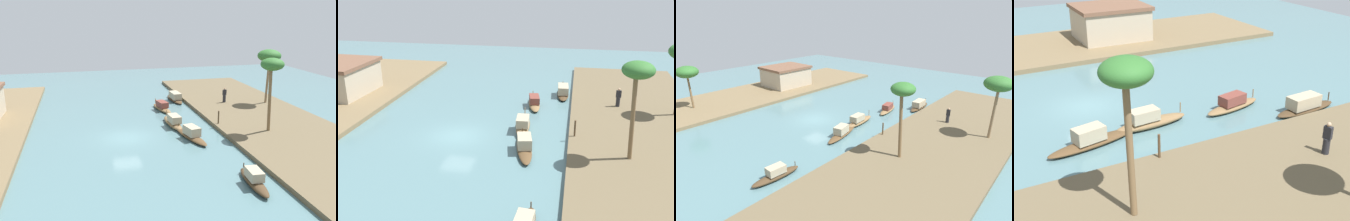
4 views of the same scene
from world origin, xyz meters
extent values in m
plane|color=slate|center=(0.00, 0.00, 0.00)|extent=(75.03, 75.03, 0.00)
cube|color=brown|center=(0.00, -14.46, 0.20)|extent=(46.12, 11.49, 0.39)
cube|color=brown|center=(0.00, 14.46, 0.20)|extent=(46.12, 11.49, 0.39)
ellipsoid|color=#47331E|center=(12.01, -7.75, 0.19)|extent=(4.81, 1.42, 0.37)
cube|color=tan|center=(11.77, -7.77, 0.76)|extent=(2.25, 1.15, 0.78)
cylinder|color=#47331E|center=(14.10, -7.64, 0.62)|extent=(0.07, 0.07, 0.57)
ellipsoid|color=brown|center=(2.39, -4.95, 0.27)|extent=(4.69, 1.38, 0.53)
cube|color=tan|center=(1.90, -4.98, 0.87)|extent=(1.79, 1.07, 0.68)
cylinder|color=brown|center=(4.42, -4.82, 0.80)|extent=(0.07, 0.07, 0.64)
ellipsoid|color=#47331E|center=(-11.03, -6.91, 0.24)|extent=(4.27, 1.23, 0.48)
cube|color=tan|center=(-11.00, -6.92, 0.80)|extent=(1.51, 0.97, 0.63)
cylinder|color=#47331E|center=(-9.18, -7.05, 0.61)|extent=(0.07, 0.07, 0.36)
ellipsoid|color=brown|center=(8.12, -5.19, 0.21)|extent=(4.45, 1.80, 0.42)
cube|color=brown|center=(8.05, -5.20, 0.74)|extent=(1.88, 1.20, 0.64)
cylinder|color=brown|center=(9.99, -4.84, 0.67)|extent=(0.07, 0.07, 0.57)
ellipsoid|color=brown|center=(-1.50, -5.59, 0.20)|extent=(5.45, 2.11, 0.40)
cube|color=tan|center=(-1.68, -5.62, 0.79)|extent=(1.85, 1.30, 0.78)
cylinder|color=brown|center=(0.81, -5.12, 0.53)|extent=(0.07, 0.07, 0.35)
cylinder|color=#232328|center=(8.42, -12.96, 0.82)|extent=(0.46, 0.46, 0.85)
cube|color=#232328|center=(8.42, -12.96, 1.58)|extent=(0.35, 0.48, 0.68)
sphere|color=tan|center=(8.42, -12.96, 2.04)|extent=(0.23, 0.23, 0.23)
cylinder|color=#4C3823|center=(0.80, -9.15, 1.04)|extent=(0.14, 0.14, 1.29)
cylinder|color=brown|center=(-2.23, -12.76, 3.25)|extent=(0.29, 0.50, 5.72)
ellipsoid|color=#2D6628|center=(-2.23, -12.76, 6.51)|extent=(2.05, 2.05, 1.13)
cylinder|color=#7F6647|center=(7.10, -17.77, 2.91)|extent=(0.27, 0.40, 5.05)
ellipsoid|color=#2D6628|center=(7.10, -17.77, 5.97)|extent=(2.69, 2.69, 1.48)
cylinder|color=brown|center=(-8.11, 14.59, 2.50)|extent=(0.25, 0.43, 4.22)
ellipsoid|color=#2D6628|center=(-8.11, 14.59, 5.16)|extent=(2.77, 2.77, 1.52)
cube|color=tan|center=(7.50, 14.70, 1.84)|extent=(6.64, 5.84, 2.89)
cube|color=brown|center=(7.50, 14.70, 3.46)|extent=(7.03, 6.19, 0.35)
camera|label=1|loc=(-30.23, 3.75, 11.17)|focal=38.16mm
camera|label=2|loc=(-26.46, -8.95, 12.37)|focal=40.90mm
camera|label=3|loc=(-22.31, -23.47, 12.57)|focal=30.41mm
camera|label=4|loc=(-8.12, -27.36, 11.75)|focal=48.84mm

